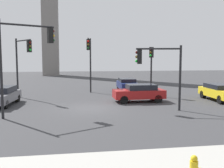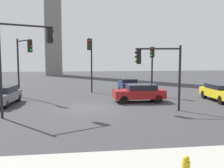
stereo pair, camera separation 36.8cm
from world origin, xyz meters
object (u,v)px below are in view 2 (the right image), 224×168
car_0 (2,95)px  traffic_light_0 (158,64)px  traffic_light_3 (24,49)px  traffic_light_4 (90,54)px  car_1 (139,93)px  car_2 (128,84)px  car_4 (220,92)px  traffic_light_1 (24,56)px  traffic_light_2 (152,62)px

car_0 → traffic_light_0: bearing=76.8°
traffic_light_3 → traffic_light_4: 10.03m
traffic_light_4 → car_1: bearing=44.6°
car_0 → car_2: size_ratio=1.05×
traffic_light_3 → car_0: size_ratio=1.31×
traffic_light_4 → car_0: traffic_light_4 is taller
car_4 → traffic_light_3: bearing=-75.0°
traffic_light_0 → car_0: size_ratio=1.00×
traffic_light_1 → car_0: (-1.17, -2.93, -3.10)m
traffic_light_0 → traffic_light_1: traffic_light_1 is taller
traffic_light_3 → traffic_light_2: bearing=7.1°
traffic_light_3 → traffic_light_4: bearing=35.3°
car_1 → car_4: car_1 is taller
traffic_light_3 → car_1: (8.42, 3.94, -3.44)m
traffic_light_0 → car_2: traffic_light_0 is taller
traffic_light_0 → traffic_light_4: 9.55m
car_4 → traffic_light_1: bearing=-99.7°
traffic_light_2 → car_2: bearing=-115.2°
car_0 → traffic_light_3: bearing=37.2°
traffic_light_0 → traffic_light_1: size_ratio=0.83×
traffic_light_0 → car_4: traffic_light_0 is taller
car_2 → car_4: (6.50, -7.44, 0.01)m
traffic_light_3 → car_1: size_ratio=1.41×
car_2 → car_4: car_4 is taller
car_2 → traffic_light_3: bearing=-36.7°
car_0 → car_4: bearing=92.9°
traffic_light_3 → car_0: 5.96m
traffic_light_2 → car_0: size_ratio=1.03×
traffic_light_0 → car_1: traffic_light_0 is taller
traffic_light_2 → car_2: 4.78m
traffic_light_3 → car_2: 14.48m
traffic_light_0 → car_4: size_ratio=0.99×
traffic_light_0 → car_0: bearing=-4.4°
traffic_light_3 → traffic_light_4: size_ratio=1.05×
traffic_light_0 → traffic_light_2: 6.96m
traffic_light_2 → traffic_light_0: bearing=29.3°
traffic_light_3 → car_1: 9.91m
traffic_light_0 → traffic_light_3: bearing=16.1°
traffic_light_0 → car_1: (-0.40, 3.58, -2.45)m
traffic_light_2 → car_1: size_ratio=1.11×
traffic_light_1 → car_0: 4.42m
traffic_light_1 → car_2: traffic_light_1 is taller
traffic_light_0 → traffic_light_3: (-8.82, -0.35, 0.99)m
traffic_light_1 → traffic_light_3: (1.41, -7.03, 0.36)m
traffic_light_3 → car_0: bearing=94.9°
traffic_light_1 → traffic_light_4: traffic_light_4 is taller
car_0 → car_1: bearing=94.1°
traffic_light_4 → traffic_light_1: bearing=-65.5°
traffic_light_2 → car_4: bearing=96.1°
traffic_light_2 → traffic_light_4: 6.11m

